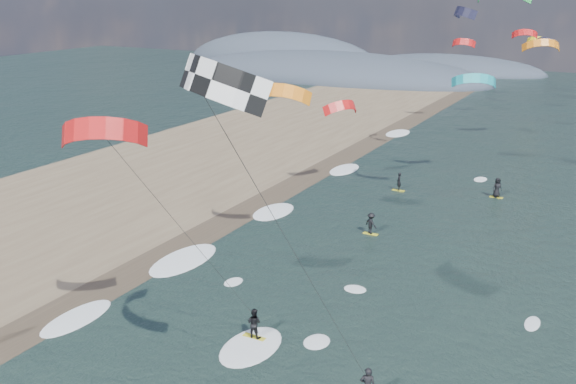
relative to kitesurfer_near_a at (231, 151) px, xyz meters
The scene contains 7 objects.
wet_sand_strip 20.77m from the kitesurfer_near_a, 149.78° to the left, with size 3.00×240.00×0.00m, color #382D23.
coastal_hills 117.14m from the kitesurfer_near_a, 114.06° to the left, with size 80.00×41.00×15.00m.
kitesurfer_near_a is the anchor object (origin of this frame).
kitesurfer_near_b 8.06m from the kitesurfer_near_a, 152.74° to the left, with size 7.00×8.90×12.80m.
far_kitesurfers 32.51m from the kitesurfer_near_a, 93.99° to the left, with size 9.04×13.99×1.73m.
bg_kite_field 51.82m from the kitesurfer_near_a, 93.18° to the left, with size 15.36×75.72×10.61m.
shoreline_surf 22.39m from the kitesurfer_near_a, 135.37° to the left, with size 2.40×79.40×0.11m.
Camera 1 is at (14.16, -15.57, 17.14)m, focal length 40.00 mm.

